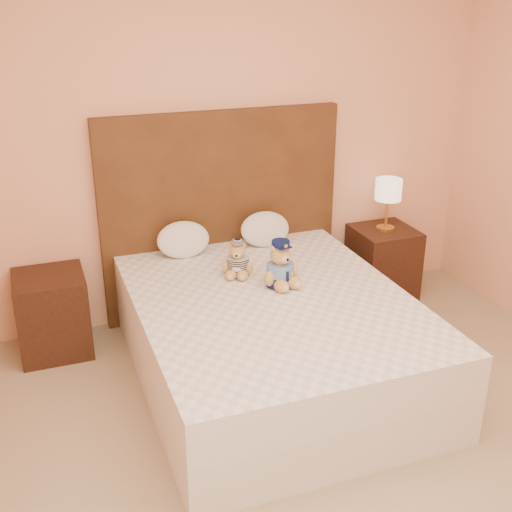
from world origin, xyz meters
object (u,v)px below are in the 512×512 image
Objects in this scene: nightstand_right at (382,262)px; nightstand_left at (53,314)px; bed at (272,338)px; pillow_left at (183,238)px; teddy_prisoner at (238,259)px; pillow_right at (265,228)px; teddy_police at (280,264)px; lamp at (388,192)px.

nightstand_left is at bearing 180.00° from nightstand_right.
pillow_left is at bearing 112.01° from bed.
pillow_right reaches higher than teddy_prisoner.
teddy_police is at bearing 54.43° from bed.
nightstand_left is 2.50m from nightstand_right.
nightstand_right is at bearing 0.00° from lamp.
lamp is (-0.00, 0.00, 0.57)m from nightstand_right.
teddy_police is 0.81× the size of pillow_right.
teddy_prisoner is 0.64× the size of pillow_right.
bed is 8.51× the size of teddy_prisoner.
teddy_police is at bearing -103.30° from pillow_right.
pillow_left reaches higher than nightstand_right.
nightstand_left is 1.57m from pillow_right.
pillow_left is at bearing 110.75° from teddy_police.
teddy_prisoner is 0.58m from pillow_right.
nightstand_right is (1.25, 0.80, -0.00)m from bed.
bed is 3.64× the size of nightstand_left.
nightstand_right is at bearing -1.75° from pillow_right.
bed is at bearing -51.63° from teddy_prisoner.
pillow_right is (1.52, 0.03, 0.40)m from nightstand_left.
nightstand_right is at bearing 0.00° from nightstand_left.
lamp is 1.35× the size of teddy_police.
lamp is at bearing -1.75° from pillow_right.
nightstand_right is 1.06m from pillow_right.
teddy_police is (-1.14, -0.65, -0.15)m from lamp.
nightstand_left is 1.86× the size of teddy_police.
bed is 6.75× the size of teddy_police.
nightstand_left is at bearing 142.09° from teddy_police.
pillow_left is (-0.24, 0.45, 0.01)m from teddy_prisoner.
nightstand_right is 2.34× the size of teddy_prisoner.
lamp is at bearing -1.08° from pillow_left.
lamp is (2.50, 0.00, 0.57)m from nightstand_left.
teddy_police reaches higher than nightstand_left.
lamp is 1.59m from pillow_left.
nightstand_right is at bearing -1.08° from pillow_left.
pillow_left reaches higher than nightstand_left.
lamp reaches higher than nightstand_left.
bed is 1.48m from nightstand_left.
nightstand_left is 2.34× the size of teddy_prisoner.
nightstand_left is 2.56m from lamp.
nightstand_left is 1.29m from teddy_prisoner.
bed is 0.96m from pillow_right.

